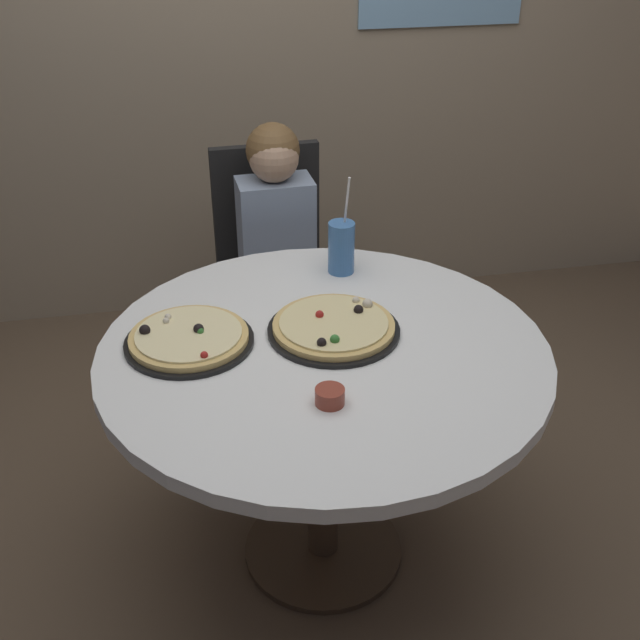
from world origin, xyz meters
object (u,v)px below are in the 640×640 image
object	(u,v)px
dining_table	(324,378)
pizza_cheese	(189,338)
chair_wooden	(272,261)
diner_child	(282,294)
sauce_bowl	(330,396)
pizza_veggie	(334,327)
soda_cup	(341,247)

from	to	relation	value
dining_table	pizza_cheese	xyz separation A→B (m)	(-0.34, 0.08, 0.12)
chair_wooden	diner_child	distance (m)	0.19
sauce_bowl	chair_wooden	bearing A→B (deg)	88.50
chair_wooden	pizza_veggie	bearing A→B (deg)	-87.18
diner_child	sauce_bowl	bearing A→B (deg)	-92.14
chair_wooden	pizza_cheese	xyz separation A→B (m)	(-0.34, -0.88, 0.24)
chair_wooden	soda_cup	xyz separation A→B (m)	(0.14, -0.55, 0.30)
pizza_veggie	sauce_bowl	bearing A→B (deg)	-103.90
pizza_veggie	pizza_cheese	bearing A→B (deg)	177.21
dining_table	soda_cup	size ratio (longest dim) A/B	3.83
dining_table	soda_cup	bearing A→B (deg)	71.41
diner_child	soda_cup	bearing A→B (deg)	-70.13
dining_table	pizza_cheese	size ratio (longest dim) A/B	3.49
pizza_cheese	chair_wooden	bearing A→B (deg)	68.90
dining_table	sauce_bowl	size ratio (longest dim) A/B	16.80
chair_wooden	diner_child	size ratio (longest dim) A/B	0.88
diner_child	sauce_bowl	xyz separation A→B (m)	(-0.04, -1.02, 0.29)
chair_wooden	soda_cup	distance (m)	0.64
pizza_cheese	soda_cup	xyz separation A→B (m)	(0.48, 0.32, 0.06)
dining_table	sauce_bowl	xyz separation A→B (m)	(-0.03, -0.24, 0.12)
pizza_veggie	pizza_cheese	size ratio (longest dim) A/B	1.05
dining_table	pizza_veggie	distance (m)	0.14
chair_wooden	pizza_cheese	distance (m)	0.97
soda_cup	pizza_cheese	bearing A→B (deg)	-145.82
chair_wooden	diner_child	xyz separation A→B (m)	(0.01, -0.18, -0.05)
diner_child	chair_wooden	bearing A→B (deg)	92.09
diner_child	soda_cup	distance (m)	0.52
pizza_veggie	sauce_bowl	distance (m)	0.31
soda_cup	diner_child	bearing A→B (deg)	109.87
pizza_cheese	pizza_veggie	bearing A→B (deg)	-2.79
soda_cup	sauce_bowl	xyz separation A→B (m)	(-0.17, -0.65, -0.06)
soda_cup	sauce_bowl	distance (m)	0.67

